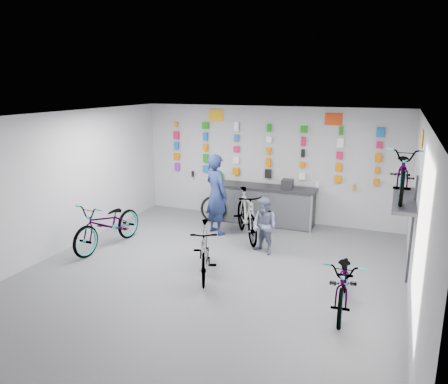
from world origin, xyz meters
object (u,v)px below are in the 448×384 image
at_px(counter, 263,205).
at_px(bike_left, 108,224).
at_px(clerk, 216,194).
at_px(customer, 264,226).
at_px(bike_service, 247,215).
at_px(bike_center, 205,250).
at_px(bike_right, 344,281).

distance_m(counter, bike_left, 3.97).
bearing_deg(clerk, customer, -177.64).
bearing_deg(bike_service, customer, -80.14).
relative_size(bike_left, customer, 1.66).
xyz_separation_m(counter, bike_left, (-2.68, -2.92, 0.05)).
height_order(bike_center, customer, customer).
bearing_deg(bike_center, counter, 66.34).
xyz_separation_m(bike_center, customer, (0.72, 1.50, 0.11)).
relative_size(bike_center, bike_service, 0.87).
relative_size(bike_right, bike_service, 0.94).
bearing_deg(bike_left, customer, 22.03).
bearing_deg(customer, bike_right, -19.76).
height_order(counter, bike_center, bike_center).
height_order(bike_service, customer, customer).
bearing_deg(bike_left, clerk, 49.90).
xyz_separation_m(counter, bike_center, (-0.09, -3.47, 0.02)).
bearing_deg(bike_left, counter, 53.43).
bearing_deg(customer, counter, 131.77).
bearing_deg(customer, bike_center, -91.37).
distance_m(bike_right, clerk, 4.29).
distance_m(bike_service, clerk, 0.91).
height_order(bike_right, bike_service, bike_service).
bearing_deg(customer, bike_left, -139.73).
bearing_deg(customer, bike_service, 155.90).
bearing_deg(bike_service, bike_left, -179.51).
height_order(bike_service, clerk, clerk).
bearing_deg(counter, bike_left, -132.54).
height_order(bike_left, bike_center, bike_left).
height_order(bike_left, clerk, clerk).
xyz_separation_m(bike_right, customer, (-1.89, 1.82, 0.13)).
bearing_deg(bike_center, bike_service, 66.12).
bearing_deg(bike_right, clerk, 137.72).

